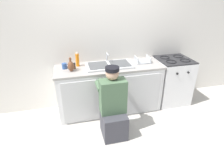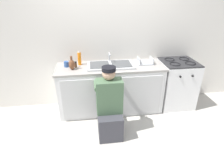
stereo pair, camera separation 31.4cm
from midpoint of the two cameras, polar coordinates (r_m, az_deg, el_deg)
The scene contains 12 objects.
ground_plane at distance 3.42m, azimuth 2.90°, elevation -11.41°, with size 12.00×12.00×0.00m, color beige.
back_wall at distance 3.46m, azimuth 1.43°, elevation 12.16°, with size 6.00×0.10×2.50m, color silver.
counter_cabinet at distance 3.43m, azimuth 2.20°, elevation -2.90°, with size 1.83×0.62×0.84m.
countertop at distance 3.25m, azimuth 2.30°, elevation 3.94°, with size 1.87×0.62×0.03m, color #9E9993.
sink_double_basin at distance 3.24m, azimuth 2.31°, elevation 4.56°, with size 0.80×0.44×0.19m.
stove_range at distance 3.83m, azimuth 21.18°, elevation -1.05°, with size 0.63×0.62×0.91m.
plumber_person at distance 2.83m, azimuth 2.45°, elevation -8.74°, with size 0.42×0.61×1.10m.
soap_bottle_orange at distance 3.29m, azimuth -7.21°, elevation 6.43°, with size 0.06×0.06×0.25m.
dish_rack_tray at distance 3.44m, azimuth 12.62°, elevation 5.28°, with size 0.28×0.22×0.11m.
vase_decorative at distance 3.11m, azimuth -9.36°, elevation 4.68°, with size 0.10×0.10×0.23m.
spice_bottle_pepper at distance 3.20m, azimuth -8.24°, elevation 4.62°, with size 0.04×0.04×0.10m.
coffee_mug at distance 3.26m, azimuth -11.03°, elevation 4.71°, with size 0.13×0.08×0.09m.
Camera 2 is at (-0.37, -2.71, 2.06)m, focal length 30.00 mm.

